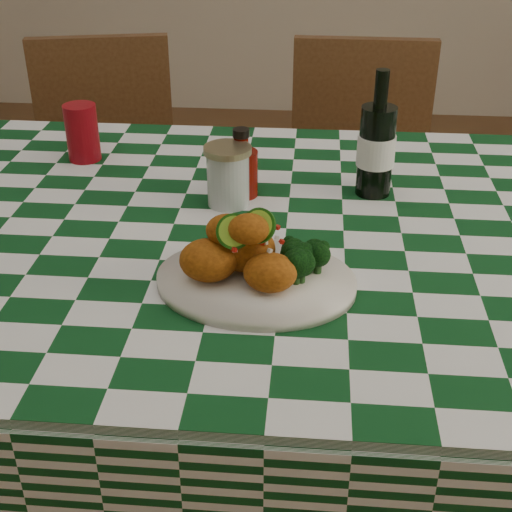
# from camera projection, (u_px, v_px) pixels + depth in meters

# --- Properties ---
(dining_table) EXTENTS (1.66, 1.06, 0.79)m
(dining_table) POSITION_uv_depth(u_px,v_px,m) (233.00, 393.00, 1.49)
(dining_table) COLOR #0D3E18
(dining_table) RESTS_ON ground
(plate) EXTENTS (0.33, 0.27, 0.02)m
(plate) POSITION_uv_depth(u_px,v_px,m) (256.00, 282.00, 1.11)
(plate) COLOR white
(plate) RESTS_ON dining_table
(fried_chicken_pile) EXTENTS (0.17, 0.12, 0.11)m
(fried_chicken_pile) POSITION_uv_depth(u_px,v_px,m) (250.00, 246.00, 1.08)
(fried_chicken_pile) COLOR #AE5910
(fried_chicken_pile) RESTS_ON plate
(broccoli_side) EXTENTS (0.08, 0.08, 0.06)m
(broccoli_side) POSITION_uv_depth(u_px,v_px,m) (309.00, 258.00, 1.09)
(broccoli_side) COLOR black
(broccoli_side) RESTS_ON plate
(red_tumbler) EXTENTS (0.08, 0.08, 0.12)m
(red_tumbler) POSITION_uv_depth(u_px,v_px,m) (82.00, 133.00, 1.53)
(red_tumbler) COLOR maroon
(red_tumbler) RESTS_ON dining_table
(ketchup_bottle) EXTENTS (0.08, 0.08, 0.14)m
(ketchup_bottle) POSITION_uv_depth(u_px,v_px,m) (241.00, 163.00, 1.37)
(ketchup_bottle) COLOR #5E0B04
(ketchup_bottle) RESTS_ON dining_table
(mason_jar) EXTENTS (0.12, 0.12, 0.12)m
(mason_jar) POSITION_uv_depth(u_px,v_px,m) (228.00, 176.00, 1.34)
(mason_jar) COLOR #B2BCBA
(mason_jar) RESTS_ON dining_table
(beer_bottle) EXTENTS (0.08, 0.08, 0.25)m
(beer_bottle) POSITION_uv_depth(u_px,v_px,m) (377.00, 134.00, 1.35)
(beer_bottle) COLOR black
(beer_bottle) RESTS_ON dining_table
(wooden_chair_left) EXTENTS (0.50, 0.51, 0.90)m
(wooden_chair_left) POSITION_uv_depth(u_px,v_px,m) (109.00, 204.00, 2.13)
(wooden_chair_left) COLOR #472814
(wooden_chair_left) RESTS_ON ground
(wooden_chair_right) EXTENTS (0.42, 0.44, 0.91)m
(wooden_chair_right) POSITION_uv_depth(u_px,v_px,m) (357.00, 210.00, 2.09)
(wooden_chair_right) COLOR #472814
(wooden_chair_right) RESTS_ON ground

